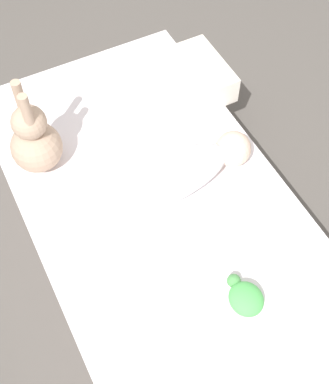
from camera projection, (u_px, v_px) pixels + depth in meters
The scene contains 6 objects.
ground_plane at pixel (161, 239), 1.97m from camera, with size 12.00×12.00×0.00m, color #514C47.
bed_mattress at pixel (161, 224), 1.88m from camera, with size 1.59×0.85×0.22m.
swaddled_baby at pixel (177, 175), 1.76m from camera, with size 0.18×0.55×0.17m.
pillow at pixel (185, 80), 2.04m from camera, with size 0.29×0.31×0.11m.
bunny_plush at pixel (35, 141), 1.79m from camera, with size 0.18×0.18×0.36m.
turtle_plush at pixel (245, 297), 1.57m from camera, with size 0.15×0.10×0.06m.
Camera 1 is at (-0.86, 0.43, 1.73)m, focal length 50.00 mm.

